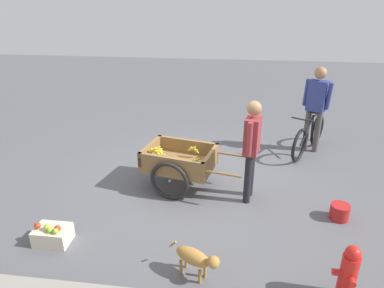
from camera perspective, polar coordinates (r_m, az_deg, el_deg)
The scene contains 9 objects.
ground_plane at distance 5.88m, azimuth 1.32°, elevation -6.63°, with size 24.00×24.00×0.00m, color #56565B.
fruit_cart at distance 5.62m, azimuth -2.08°, elevation -3.08°, with size 1.77×1.12×0.72m.
vendor_person at distance 5.13m, azimuth 9.88°, elevation 0.16°, with size 0.27×0.54×1.59m.
bicycle at distance 7.24m, azimuth 18.81°, elevation 1.21°, with size 0.88×1.47×0.85m.
cyclist_person at distance 7.16m, azimuth 19.94°, elevation 6.64°, with size 0.46×0.38×1.71m.
dog at distance 4.03m, azimuth 0.61°, elevation -18.36°, with size 0.61×0.38×0.40m.
fire_hydrant at distance 4.10m, azimuth 24.51°, elevation -18.92°, with size 0.25×0.25×0.67m.
plastic_bucket at distance 5.42m, azimuth 23.29°, elevation -10.30°, with size 0.27×0.27×0.23m, color #B21E1E.
apple_crate at distance 4.92m, azimuth -22.13°, elevation -13.76°, with size 0.44×0.32×0.31m.
Camera 1 is at (-0.51, 5.04, 2.98)m, focal length 32.14 mm.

